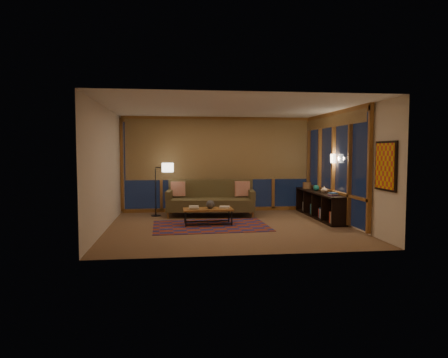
{
  "coord_description": "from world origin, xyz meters",
  "views": [
    {
      "loc": [
        -1.23,
        -8.94,
        1.73
      ],
      "look_at": [
        -0.09,
        0.38,
        1.07
      ],
      "focal_mm": 32.0,
      "sensor_mm": 36.0,
      "label": 1
    }
  ],
  "objects": [
    {
      "name": "window_wall_right",
      "position": [
        2.68,
        0.6,
        1.35
      ],
      "size": [
        0.16,
        3.7,
        2.6
      ],
      "primitive_type": null,
      "color": "#9B6024",
      "rests_on": "walls"
    },
    {
      "name": "book_stack_b",
      "position": [
        -0.07,
        0.35,
        0.41
      ],
      "size": [
        0.27,
        0.23,
        0.05
      ],
      "primitive_type": null,
      "rotation": [
        0.0,
        0.0,
        -0.21
      ],
      "color": "beige",
      "rests_on": "coffee_table"
    },
    {
      "name": "wall_sconce",
      "position": [
        2.62,
        0.45,
        1.55
      ],
      "size": [
        0.12,
        0.18,
        0.22
      ],
      "primitive_type": null,
      "color": "#FFF0CD",
      "rests_on": "walls"
    },
    {
      "name": "teal_bowl",
      "position": [
        2.49,
        1.24,
        0.75
      ],
      "size": [
        0.16,
        0.16,
        0.16
      ],
      "primitive_type": "sphere",
      "rotation": [
        0.0,
        0.0,
        -0.03
      ],
      "color": "#166A60",
      "rests_on": "bookshelf"
    },
    {
      "name": "shelf_book_stack",
      "position": [
        2.49,
        0.09,
        0.71
      ],
      "size": [
        0.17,
        0.24,
        0.07
      ],
      "primitive_type": null,
      "rotation": [
        0.0,
        0.0,
        0.01
      ],
      "color": "beige",
      "rests_on": "bookshelf"
    },
    {
      "name": "bookshelf",
      "position": [
        2.49,
        1.0,
        0.34
      ],
      "size": [
        0.4,
        2.7,
        0.67
      ],
      "primitive_type": null,
      "color": "black",
      "rests_on": "floor"
    },
    {
      "name": "floor",
      "position": [
        0.0,
        0.0,
        0.0
      ],
      "size": [
        5.5,
        5.0,
        0.01
      ],
      "primitive_type": "cube",
      "color": "#976D45",
      "rests_on": "ground"
    },
    {
      "name": "ceramic_pot",
      "position": [
        -0.42,
        0.31,
        0.49
      ],
      "size": [
        0.25,
        0.25,
        0.2
      ],
      "primitive_type": "sphere",
      "rotation": [
        0.0,
        0.0,
        -0.26
      ],
      "color": "black",
      "rests_on": "coffee_table"
    },
    {
      "name": "window_wall_back",
      "position": [
        0.0,
        2.43,
        1.35
      ],
      "size": [
        5.3,
        0.16,
        2.6
      ],
      "primitive_type": null,
      "color": "#9B6024",
      "rests_on": "walls"
    },
    {
      "name": "wall_art",
      "position": [
        2.71,
        -1.85,
        1.45
      ],
      "size": [
        0.06,
        0.74,
        0.94
      ],
      "primitive_type": null,
      "color": "red",
      "rests_on": "walls"
    },
    {
      "name": "walls",
      "position": [
        0.0,
        0.0,
        1.35
      ],
      "size": [
        5.51,
        5.01,
        2.7
      ],
      "color": "silver",
      "rests_on": "floor"
    },
    {
      "name": "pillow_right",
      "position": [
        0.58,
        1.74,
        0.67
      ],
      "size": [
        0.41,
        0.16,
        0.4
      ],
      "primitive_type": null,
      "rotation": [
        0.0,
        0.0,
        0.06
      ],
      "color": "#B41F0A",
      "rests_on": "sofa"
    },
    {
      "name": "area_rug",
      "position": [
        -0.42,
        0.16,
        0.01
      ],
      "size": [
        2.69,
        1.84,
        0.01
      ],
      "primitive_type": "cube",
      "rotation": [
        0.0,
        0.0,
        0.04
      ],
      "color": "maroon",
      "rests_on": "floor"
    },
    {
      "name": "sofa",
      "position": [
        -0.3,
        1.57,
        0.47
      ],
      "size": [
        2.37,
        1.15,
        0.94
      ],
      "primitive_type": null,
      "rotation": [
        0.0,
        0.0,
        -0.1
      ],
      "color": "brown",
      "rests_on": "floor"
    },
    {
      "name": "basket",
      "position": [
        2.47,
        1.92,
        0.76
      ],
      "size": [
        0.25,
        0.25,
        0.17
      ],
      "primitive_type": "cylinder",
      "rotation": [
        0.0,
        0.0,
        -0.09
      ],
      "color": "#8F6140",
      "rests_on": "bookshelf"
    },
    {
      "name": "ceiling",
      "position": [
        0.0,
        0.0,
        2.7
      ],
      "size": [
        5.5,
        5.0,
        0.01
      ],
      "primitive_type": "cube",
      "color": "white",
      "rests_on": "walls"
    },
    {
      "name": "coffee_table",
      "position": [
        -0.47,
        0.31,
        0.19
      ],
      "size": [
        1.17,
        0.56,
        0.39
      ],
      "primitive_type": null,
      "rotation": [
        0.0,
        0.0,
        0.02
      ],
      "color": "#9B6024",
      "rests_on": "floor"
    },
    {
      "name": "pillow_left",
      "position": [
        -1.15,
        1.9,
        0.66
      ],
      "size": [
        0.4,
        0.18,
        0.39
      ],
      "primitive_type": null,
      "rotation": [
        0.0,
        0.0,
        -0.14
      ],
      "color": "#B41F0A",
      "rests_on": "sofa"
    },
    {
      "name": "floor_lamp",
      "position": [
        -1.75,
        1.78,
        0.71
      ],
      "size": [
        0.52,
        0.38,
        1.42
      ],
      "primitive_type": null,
      "rotation": [
        0.0,
        0.0,
        -0.15
      ],
      "color": "black",
      "rests_on": "floor"
    },
    {
      "name": "book_stack_a",
      "position": [
        -0.8,
        0.29,
        0.42
      ],
      "size": [
        0.23,
        0.18,
        0.07
      ],
      "primitive_type": null,
      "rotation": [
        0.0,
        0.0,
        -0.03
      ],
      "color": "beige",
      "rests_on": "coffee_table"
    },
    {
      "name": "vase",
      "position": [
        2.49,
        0.66,
        0.76
      ],
      "size": [
        0.21,
        0.21,
        0.18
      ],
      "primitive_type": "imported",
      "rotation": [
        0.0,
        0.0,
        0.29
      ],
      "color": "tan",
      "rests_on": "bookshelf"
    }
  ]
}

